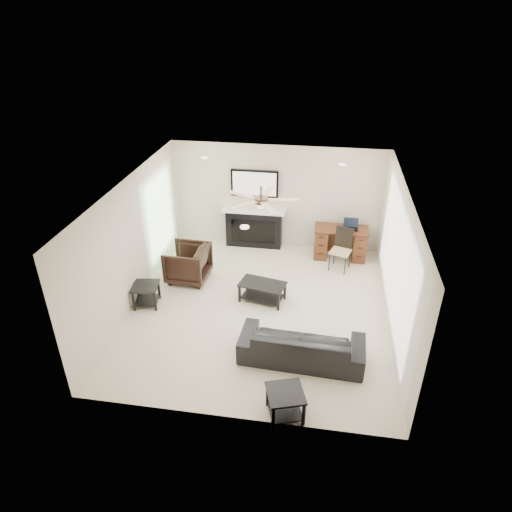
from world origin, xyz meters
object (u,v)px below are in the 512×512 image
object	(u,v)px
fireplace_unit	(254,210)
coffee_table	(262,292)
desk	(340,243)
sofa	(302,344)
armchair	(188,263)

from	to	relation	value
fireplace_unit	coffee_table	bearing A→B (deg)	-76.65
coffee_table	desk	size ratio (longest dim) A/B	0.74
coffee_table	desk	distance (m)	2.56
coffee_table	fireplace_unit	xyz separation A→B (m)	(-0.55, 2.31, 0.75)
coffee_table	fireplace_unit	world-z (taller)	fireplace_unit
sofa	coffee_table	xyz separation A→B (m)	(-0.90, 1.60, -0.10)
armchair	fireplace_unit	bearing A→B (deg)	149.93
armchair	fireplace_unit	xyz separation A→B (m)	(1.15, 1.76, 0.56)
coffee_table	desk	xyz separation A→B (m)	(1.53, 2.04, 0.18)
coffee_table	armchair	bearing A→B (deg)	174.25
desk	fireplace_unit	bearing A→B (deg)	172.64
sofa	desk	xyz separation A→B (m)	(0.63, 3.64, 0.08)
armchair	coffee_table	bearing A→B (deg)	75.26
fireplace_unit	desk	xyz separation A→B (m)	(2.08, -0.27, -0.57)
armchair	desk	size ratio (longest dim) A/B	0.71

